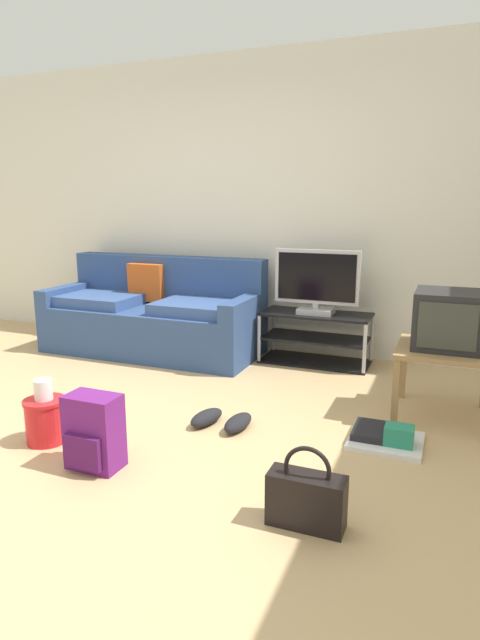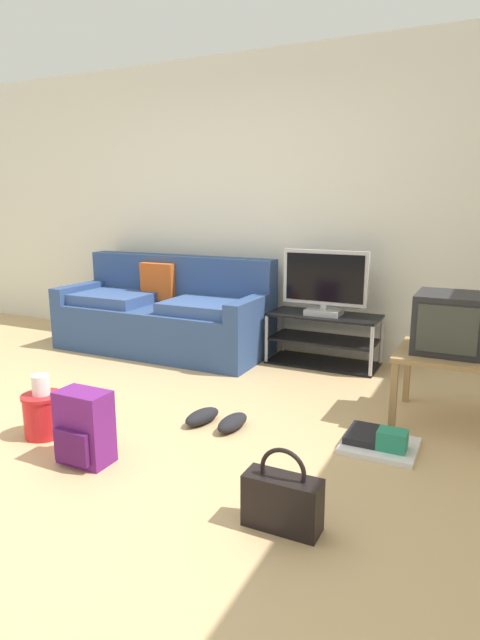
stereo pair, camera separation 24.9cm
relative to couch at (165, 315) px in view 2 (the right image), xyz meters
name	(u,v)px [view 2 (the right image)]	position (x,y,z in m)	size (l,w,h in m)	color
ground_plane	(83,442)	(0.68, -1.90, -0.34)	(9.00, 9.80, 0.02)	tan
wall_back	(255,206)	(0.68, 0.55, 1.02)	(9.00, 0.10, 2.70)	silver
couch	(165,315)	(0.00, 0.00, 0.00)	(2.00, 0.83, 0.88)	navy
tv_stand	(324,339)	(1.50, 0.19, -0.11)	(0.94, 0.42, 0.44)	black
flat_tv	(325,283)	(1.50, 0.17, 0.39)	(0.73, 0.22, 0.55)	#B2B2B7
side_table	(447,362)	(2.57, -0.68, 0.07)	(0.59, 0.59, 0.47)	#9E7A4C
crt_tv	(450,323)	(2.57, -0.66, 0.32)	(0.41, 0.43, 0.37)	#232326
backpack	(84,428)	(0.89, -2.10, -0.13)	(0.28, 0.25, 0.40)	#661E70
handbag	(282,500)	(2.06, -2.19, -0.20)	(0.34, 0.13, 0.37)	black
cleaning_bucket	(43,411)	(0.43, -1.95, -0.17)	(0.24, 0.24, 0.38)	red
sneakers_pair	(217,419)	(1.30, -1.38, -0.28)	(0.38, 0.30, 0.09)	black
floor_tray	(379,441)	(2.28, -1.24, -0.29)	(0.42, 0.37, 0.14)	silver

